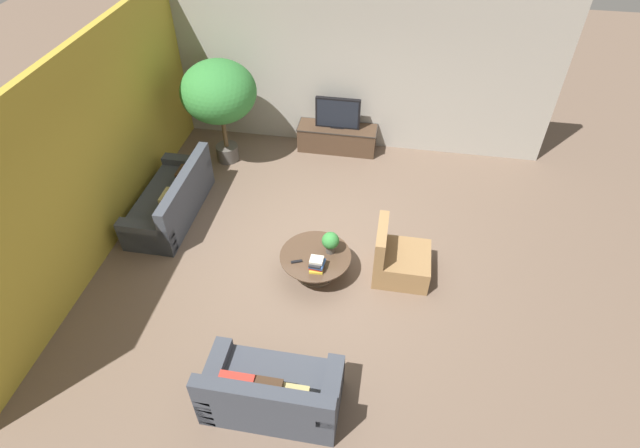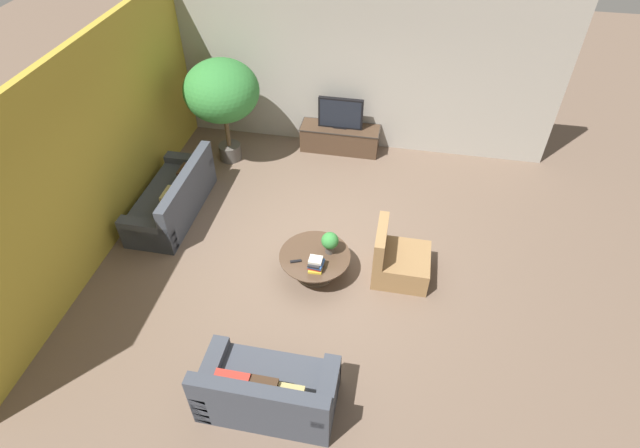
{
  "view_description": "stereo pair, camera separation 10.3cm",
  "coord_description": "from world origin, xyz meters",
  "px_view_note": "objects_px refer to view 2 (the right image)",
  "views": [
    {
      "loc": [
        0.96,
        -5.3,
        5.54
      ],
      "look_at": [
        0.02,
        0.11,
        0.55
      ],
      "focal_mm": 28.0,
      "sensor_mm": 36.0,
      "label": 1
    },
    {
      "loc": [
        1.06,
        -5.28,
        5.54
      ],
      "look_at": [
        0.02,
        0.11,
        0.55
      ],
      "focal_mm": 28.0,
      "sensor_mm": 36.0,
      "label": 2
    }
  ],
  "objects_px": {
    "media_console": "(340,138)",
    "armchair_wicker": "(398,261)",
    "coffee_table": "(315,261)",
    "potted_plant_tabletop": "(330,242)",
    "television": "(341,114)",
    "couch_near_entry": "(267,392)",
    "potted_palm_tall": "(222,93)",
    "couch_by_wall": "(173,199)"
  },
  "relations": [
    {
      "from": "television",
      "to": "coffee_table",
      "type": "distance_m",
      "value": 3.36
    },
    {
      "from": "coffee_table",
      "to": "potted_palm_tall",
      "type": "bearing_deg",
      "value": 129.75
    },
    {
      "from": "potted_plant_tabletop",
      "to": "couch_by_wall",
      "type": "bearing_deg",
      "value": 163.85
    },
    {
      "from": "television",
      "to": "couch_by_wall",
      "type": "height_order",
      "value": "television"
    },
    {
      "from": "couch_near_entry",
      "to": "potted_plant_tabletop",
      "type": "bearing_deg",
      "value": -98.2
    },
    {
      "from": "couch_near_entry",
      "to": "potted_palm_tall",
      "type": "distance_m",
      "value": 5.3
    },
    {
      "from": "coffee_table",
      "to": "potted_plant_tabletop",
      "type": "xyz_separation_m",
      "value": [
        0.2,
        0.11,
        0.32
      ]
    },
    {
      "from": "media_console",
      "to": "television",
      "type": "relative_size",
      "value": 1.81
    },
    {
      "from": "potted_palm_tall",
      "to": "armchair_wicker",
      "type": "bearing_deg",
      "value": -35.5
    },
    {
      "from": "couch_near_entry",
      "to": "couch_by_wall",
      "type": "bearing_deg",
      "value": -51.27
    },
    {
      "from": "television",
      "to": "couch_near_entry",
      "type": "bearing_deg",
      "value": -89.54
    },
    {
      "from": "media_console",
      "to": "couch_near_entry",
      "type": "xyz_separation_m",
      "value": [
        0.04,
        -5.46,
        0.03
      ]
    },
    {
      "from": "couch_by_wall",
      "to": "potted_plant_tabletop",
      "type": "height_order",
      "value": "couch_by_wall"
    },
    {
      "from": "media_console",
      "to": "couch_by_wall",
      "type": "bearing_deg",
      "value": -135.08
    },
    {
      "from": "media_console",
      "to": "armchair_wicker",
      "type": "bearing_deg",
      "value": -66.35
    },
    {
      "from": "coffee_table",
      "to": "armchair_wicker",
      "type": "relative_size",
      "value": 1.2
    },
    {
      "from": "media_console",
      "to": "potted_plant_tabletop",
      "type": "xyz_separation_m",
      "value": [
        0.37,
        -3.21,
        0.33
      ]
    },
    {
      "from": "couch_by_wall",
      "to": "armchair_wicker",
      "type": "relative_size",
      "value": 2.26
    },
    {
      "from": "television",
      "to": "armchair_wicker",
      "type": "height_order",
      "value": "television"
    },
    {
      "from": "couch_by_wall",
      "to": "armchair_wicker",
      "type": "bearing_deg",
      "value": 79.54
    },
    {
      "from": "potted_plant_tabletop",
      "to": "coffee_table",
      "type": "bearing_deg",
      "value": -150.75
    },
    {
      "from": "media_console",
      "to": "couch_by_wall",
      "type": "distance_m",
      "value": 3.4
    },
    {
      "from": "television",
      "to": "potted_plant_tabletop",
      "type": "relative_size",
      "value": 2.42
    },
    {
      "from": "couch_near_entry",
      "to": "armchair_wicker",
      "type": "xyz_separation_m",
      "value": [
        1.31,
        2.36,
        -0.02
      ]
    },
    {
      "from": "television",
      "to": "couch_near_entry",
      "type": "height_order",
      "value": "television"
    },
    {
      "from": "media_console",
      "to": "couch_near_entry",
      "type": "height_order",
      "value": "couch_near_entry"
    },
    {
      "from": "armchair_wicker",
      "to": "potted_plant_tabletop",
      "type": "distance_m",
      "value": 1.04
    },
    {
      "from": "couch_near_entry",
      "to": "potted_plant_tabletop",
      "type": "distance_m",
      "value": 2.3
    },
    {
      "from": "couch_near_entry",
      "to": "potted_palm_tall",
      "type": "height_order",
      "value": "potted_palm_tall"
    },
    {
      "from": "coffee_table",
      "to": "potted_plant_tabletop",
      "type": "height_order",
      "value": "potted_plant_tabletop"
    },
    {
      "from": "potted_plant_tabletop",
      "to": "armchair_wicker",
      "type": "bearing_deg",
      "value": 6.29
    },
    {
      "from": "coffee_table",
      "to": "potted_plant_tabletop",
      "type": "bearing_deg",
      "value": 29.25
    },
    {
      "from": "armchair_wicker",
      "to": "television",
      "type": "bearing_deg",
      "value": 23.66
    },
    {
      "from": "coffee_table",
      "to": "potted_palm_tall",
      "type": "distance_m",
      "value": 3.59
    },
    {
      "from": "potted_palm_tall",
      "to": "couch_near_entry",
      "type": "bearing_deg",
      "value": -66.68
    },
    {
      "from": "television",
      "to": "armchair_wicker",
      "type": "relative_size",
      "value": 0.98
    },
    {
      "from": "media_console",
      "to": "coffee_table",
      "type": "distance_m",
      "value": 3.32
    },
    {
      "from": "couch_near_entry",
      "to": "potted_plant_tabletop",
      "type": "xyz_separation_m",
      "value": [
        0.32,
        2.25,
        0.3
      ]
    },
    {
      "from": "armchair_wicker",
      "to": "potted_palm_tall",
      "type": "bearing_deg",
      "value": 54.5
    },
    {
      "from": "television",
      "to": "potted_plant_tabletop",
      "type": "bearing_deg",
      "value": -83.44
    },
    {
      "from": "media_console",
      "to": "coffee_table",
      "type": "xyz_separation_m",
      "value": [
        0.17,
        -3.32,
        0.01
      ]
    },
    {
      "from": "media_console",
      "to": "couch_by_wall",
      "type": "height_order",
      "value": "couch_by_wall"
    }
  ]
}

